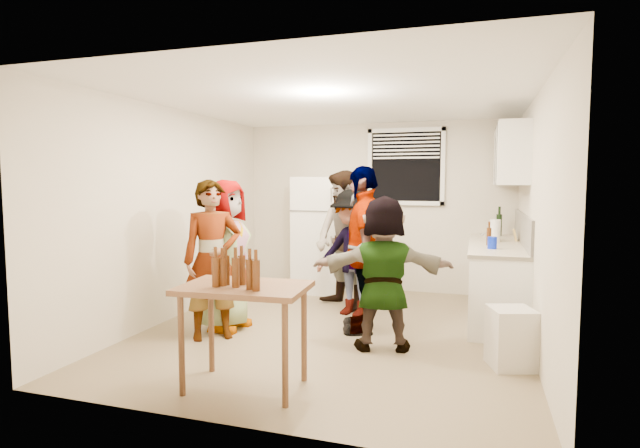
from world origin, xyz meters
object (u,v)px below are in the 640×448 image
(red_cup, at_px, (250,282))
(guest_back_left, at_px, (344,308))
(refrigerator, at_px, (321,234))
(guest_stripe, at_px, (214,338))
(trash_bin, at_px, (511,339))
(beer_bottle_table, at_px, (223,286))
(kettle, at_px, (492,241))
(blue_cup, at_px, (492,249))
(wine_bottle, at_px, (499,236))
(guest_orange, at_px, (382,349))
(serving_table, at_px, (246,387))
(guest_black, at_px, (363,330))
(guest_back_right, at_px, (353,315))
(beer_bottle_counter, at_px, (489,245))
(guest_grey, at_px, (227,328))

(red_cup, bearing_deg, guest_back_left, 87.30)
(refrigerator, height_order, guest_stripe, refrigerator)
(trash_bin, bearing_deg, guest_stripe, -178.87)
(beer_bottle_table, bearing_deg, trash_bin, 28.44)
(refrigerator, distance_m, guest_back_left, 1.36)
(kettle, xyz_separation_m, guest_stripe, (-2.80, -1.99, -0.90))
(kettle, xyz_separation_m, blue_cup, (-0.02, -0.79, 0.00))
(wine_bottle, bearing_deg, guest_orange, -115.51)
(serving_table, xyz_separation_m, red_cup, (-0.01, 0.11, 0.83))
(wine_bottle, bearing_deg, blue_cup, -94.97)
(guest_black, bearing_deg, refrigerator, -163.71)
(guest_stripe, bearing_deg, kettle, -2.74)
(beer_bottle_table, relative_size, guest_back_right, 0.14)
(trash_bin, relative_size, serving_table, 0.54)
(wine_bottle, xyz_separation_m, guest_back_right, (-1.72, -1.27, -0.90))
(beer_bottle_table, relative_size, guest_stripe, 0.13)
(kettle, distance_m, trash_bin, 2.05)
(beer_bottle_table, bearing_deg, guest_orange, 52.43)
(kettle, height_order, red_cup, kettle)
(trash_bin, distance_m, guest_orange, 1.20)
(wine_bottle, bearing_deg, serving_table, -118.97)
(refrigerator, bearing_deg, beer_bottle_counter, -22.74)
(beer_bottle_counter, distance_m, red_cup, 3.07)
(serving_table, xyz_separation_m, beer_bottle_table, (-0.15, -0.08, 0.83))
(guest_grey, bearing_deg, red_cup, -137.98)
(guest_back_right, relative_size, guest_black, 0.85)
(blue_cup, distance_m, serving_table, 3.08)
(guest_back_left, height_order, guest_black, guest_back_left)
(beer_bottle_counter, relative_size, blue_cup, 1.54)
(blue_cup, distance_m, guest_orange, 1.69)
(guest_grey, bearing_deg, guest_black, -69.23)
(trash_bin, bearing_deg, guest_orange, 173.17)
(blue_cup, distance_m, guest_black, 1.68)
(guest_grey, distance_m, guest_back_left, 1.63)
(wine_bottle, xyz_separation_m, guest_grey, (-2.93, -2.24, -0.90))
(red_cup, bearing_deg, serving_table, -86.44)
(guest_stripe, distance_m, guest_back_left, 1.89)
(guest_stripe, bearing_deg, beer_bottle_table, -95.14)
(beer_bottle_table, distance_m, guest_grey, 1.86)
(trash_bin, relative_size, guest_stripe, 0.32)
(beer_bottle_counter, bearing_deg, kettle, 84.19)
(trash_bin, height_order, beer_bottle_table, beer_bottle_table)
(red_cup, relative_size, guest_orange, 0.07)
(kettle, height_order, trash_bin, kettle)
(trash_bin, relative_size, guest_back_right, 0.34)
(refrigerator, distance_m, serving_table, 3.67)
(refrigerator, relative_size, beer_bottle_counter, 8.27)
(guest_back_right, height_order, guest_orange, guest_back_right)
(beer_bottle_counter, relative_size, beer_bottle_table, 0.94)
(refrigerator, distance_m, blue_cup, 2.70)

